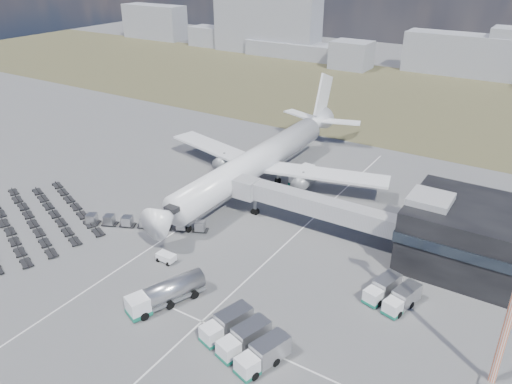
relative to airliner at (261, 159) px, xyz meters
The scene contains 14 objects.
ground 32.81m from the airliner, 90.00° to the right, with size 420.00×420.00×0.00m, color #565659.
grass_strip 77.80m from the airliner, 90.00° to the left, with size 420.00×90.00×0.01m, color brown.
lane_markings 31.41m from the airliner, 71.60° to the right, with size 47.12×110.00×0.01m.
terminal 48.51m from the airliner, ahead, with size 30.40×16.40×11.00m.
jet_bridge 19.89m from the airliner, 36.93° to the right, with size 30.30×3.80×7.05m.
airliner is the anchor object (origin of this frame).
skyline 123.44m from the airliner, 100.66° to the left, with size 301.17×25.62×25.00m.
fuel_tanker 41.29m from the airliner, 76.35° to the right, with size 6.53×11.26×3.55m.
pushback_tug 32.73m from the airliner, 85.03° to the right, with size 2.97×1.67×1.37m, color white.
catering_truck 9.38m from the airliner, 34.41° to the left, with size 3.11×6.55×2.92m.
service_trucks_near 47.76m from the airliner, 60.57° to the right, with size 10.91×9.40×2.82m.
service_trucks_far 42.69m from the airliner, 33.20° to the right, with size 6.79×7.54×2.57m.
uld_row 27.62m from the airliner, 105.35° to the right, with size 20.87×10.63×1.72m.
baggage_dollies 44.77m from the airliner, 126.63° to the right, with size 33.50×27.27×0.70m.
Camera 1 is at (49.17, -47.28, 43.90)m, focal length 35.00 mm.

